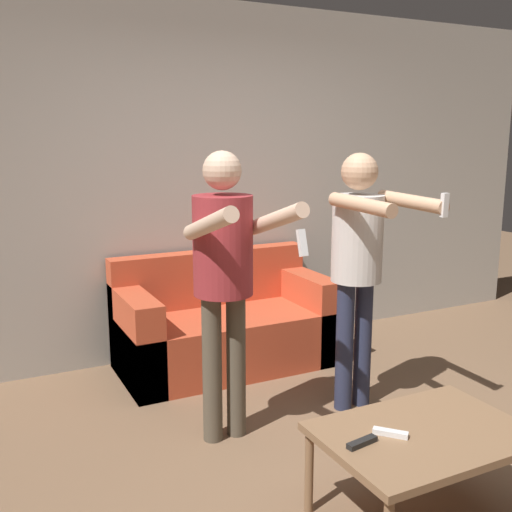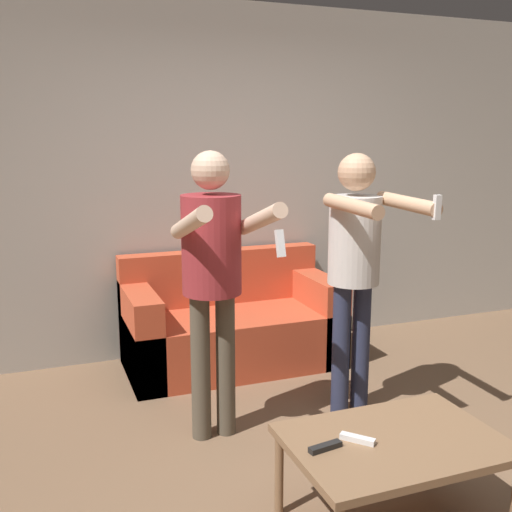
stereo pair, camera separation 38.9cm
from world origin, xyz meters
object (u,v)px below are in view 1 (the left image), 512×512
(person_standing_right, at_px, (359,253))
(coffee_table, at_px, (424,439))
(person_standing_left, at_px, (225,264))
(couch, at_px, (225,328))
(remote_near, at_px, (362,442))
(remote_far, at_px, (390,433))

(person_standing_right, bearing_deg, coffee_table, -110.92)
(person_standing_left, height_order, person_standing_right, person_standing_left)
(couch, bearing_deg, person_standing_left, -113.22)
(remote_near, distance_m, remote_far, 0.16)
(person_standing_right, bearing_deg, remote_near, -124.75)
(coffee_table, height_order, remote_far, remote_far)
(couch, relative_size, remote_near, 10.23)
(remote_far, bearing_deg, coffee_table, -11.53)
(person_standing_left, xyz_separation_m, remote_near, (0.16, -1.06, -0.57))
(couch, xyz_separation_m, remote_near, (-0.29, -2.09, 0.16))
(person_standing_left, height_order, remote_near, person_standing_left)
(coffee_table, distance_m, remote_far, 0.17)
(person_standing_right, distance_m, coffee_table, 1.31)
(couch, distance_m, person_standing_left, 1.34)
(person_standing_left, bearing_deg, person_standing_right, -0.05)
(person_standing_left, height_order, coffee_table, person_standing_left)
(coffee_table, xyz_separation_m, remote_near, (-0.32, 0.02, 0.05))
(person_standing_left, relative_size, coffee_table, 1.79)
(person_standing_left, distance_m, remote_far, 1.23)
(coffee_table, bearing_deg, remote_far, 168.47)
(person_standing_left, height_order, remote_far, person_standing_left)
(couch, height_order, remote_far, couch)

